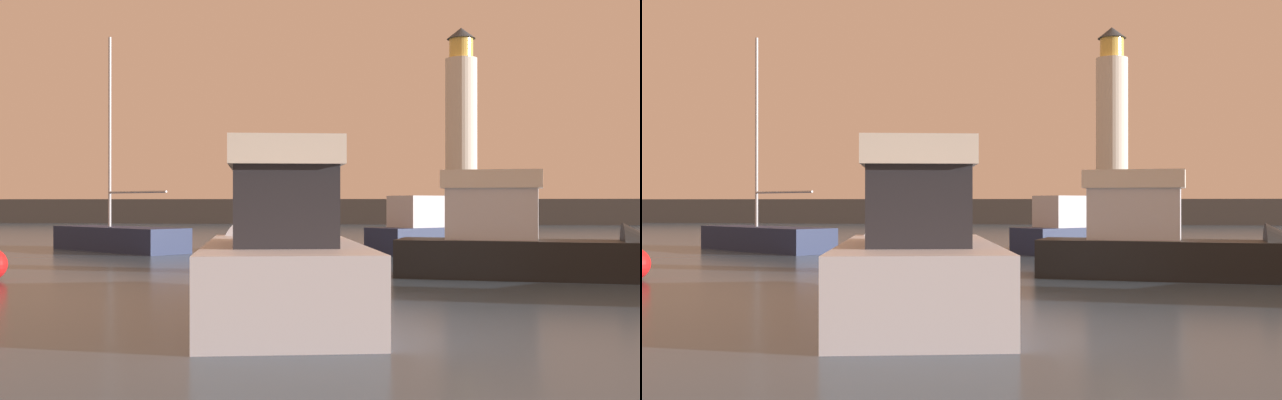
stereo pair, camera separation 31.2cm
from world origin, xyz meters
TOP-DOWN VIEW (x-y plane):
  - ground_plane at (0.00, 35.74)m, footprint 220.00×220.00m
  - breakwater at (0.00, 71.48)m, footprint 87.11×6.22m
  - lighthouse at (7.45, 71.48)m, footprint 2.87×2.87m
  - motorboat_0 at (7.33, 19.36)m, footprint 7.41×2.83m
  - motorboat_3 at (5.30, 30.11)m, footprint 6.32×6.27m
  - motorboat_4 at (1.74, 13.13)m, footprint 4.26×8.80m
  - sailboat_moored at (-7.73, 28.76)m, footprint 6.69×5.39m

SIDE VIEW (x-z plane):
  - ground_plane at x=0.00m, z-range 0.00..0.00m
  - sailboat_moored at x=-7.73m, z-range -3.78..4.83m
  - motorboat_3 at x=5.30m, z-range -0.55..1.98m
  - motorboat_0 at x=7.33m, z-range -0.72..2.40m
  - motorboat_4 at x=1.74m, z-range -0.81..2.63m
  - breakwater at x=0.00m, z-range 0.00..2.26m
  - lighthouse at x=7.45m, z-range 1.85..17.49m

